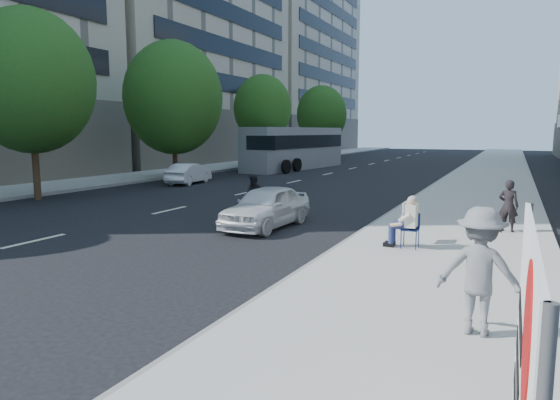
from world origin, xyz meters
The scene contains 16 objects.
ground centered at (0.00, 0.00, 0.00)m, with size 160.00×160.00×0.00m, color black.
near_sidewalk centered at (4.00, 20.00, 0.07)m, with size 5.00×120.00×0.15m, color #A8A69D.
far_sidewalk centered at (-16.75, 20.00, 0.07)m, with size 4.50×120.00×0.15m, color #A8A69D.
far_bldg_north centered at (-30.00, 62.00, 14.00)m, with size 22.00×28.00×28.00m, color #C7B395.
tree_far_b centered at (-13.70, 8.00, 5.13)m, with size 5.40×5.40×8.24m.
tree_far_c centered at (-13.70, 18.00, 5.02)m, with size 6.00×6.00×8.47m.
tree_far_d centered at (-13.70, 30.00, 4.89)m, with size 4.80×4.80×7.65m.
tree_far_e centered at (-13.70, 44.00, 4.78)m, with size 5.40×5.40×7.89m.
seated_protester centered at (3.04, 4.96, 0.87)m, with size 0.83×1.12×1.31m.
jogger centered at (5.01, 0.02, 1.06)m, with size 1.18×0.68×1.82m, color slate.
pedestrian_woman centered at (5.30, 8.19, 0.90)m, with size 0.55×0.36×1.50m, color black.
protest_banner centered at (5.49, -3.71, 1.40)m, with size 0.08×3.06×2.20m.
white_sedan_near centered at (-1.61, 6.52, 0.66)m, with size 1.56×3.87×1.32m, color silver.
white_sedan_mid centered at (-11.54, 16.38, 0.59)m, with size 1.25×3.57×1.18m, color silver.
motorcycle centered at (-3.17, 8.67, 0.64)m, with size 0.73×2.05×1.42m.
bus centered at (-10.55, 29.53, 1.64)m, with size 3.94×12.29×3.30m.
Camera 1 is at (5.34, -7.32, 3.01)m, focal length 32.00 mm.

